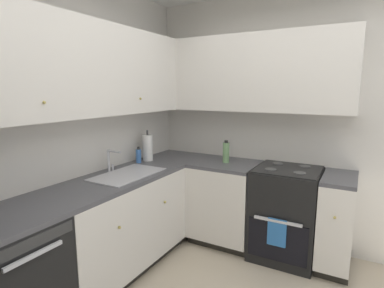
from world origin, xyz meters
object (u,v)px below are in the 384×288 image
oven_range (286,212)px  paper_towel_roll (148,148)px  dishwasher (7,288)px  soap_bottle (139,156)px  oil_bottle (226,152)px

oven_range → paper_towel_roll: 1.60m
paper_towel_roll → dishwasher: bearing=-174.6°
soap_bottle → paper_towel_roll: paper_towel_roll is taller
dishwasher → oil_bottle: oil_bottle is taller
paper_towel_roll → oil_bottle: paper_towel_roll is taller
dishwasher → soap_bottle: (1.57, 0.18, 0.54)m
dishwasher → oil_bottle: 2.21m
oven_range → paper_towel_roll: bearing=103.5°
dishwasher → oil_bottle: size_ratio=3.63×
soap_bottle → oil_bottle: bearing=-60.2°
dishwasher → oven_range: (2.05, -1.29, 0.02)m
soap_bottle → oil_bottle: size_ratio=0.73×
oven_range → soap_bottle: (-0.48, 1.47, 0.52)m
dishwasher → oven_range: 2.42m
oil_bottle → oven_range: bearing=-88.4°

